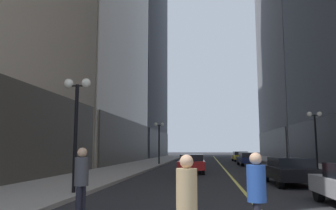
# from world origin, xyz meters

# --- Properties ---
(ground_plane) EXTENTS (200.00, 200.00, 0.00)m
(ground_plane) POSITION_xyz_m (0.00, 35.00, 0.00)
(ground_plane) COLOR #262628
(sidewalk_left) EXTENTS (4.50, 78.00, 0.15)m
(sidewalk_left) POSITION_xyz_m (-8.25, 35.00, 0.07)
(sidewalk_left) COLOR #9E9991
(sidewalk_left) RESTS_ON ground
(sidewalk_right) EXTENTS (4.50, 78.00, 0.15)m
(sidewalk_right) POSITION_xyz_m (8.25, 35.00, 0.07)
(sidewalk_right) COLOR #9E9991
(sidewalk_right) RESTS_ON ground
(lane_centre_stripe) EXTENTS (0.16, 70.00, 0.01)m
(lane_centre_stripe) POSITION_xyz_m (0.00, 35.00, 0.00)
(lane_centre_stripe) COLOR #E5D64C
(lane_centre_stripe) RESTS_ON ground
(building_left_far) EXTENTS (11.65, 26.00, 54.87)m
(building_left_far) POSITION_xyz_m (-16.23, 60.00, 27.34)
(building_left_far) COLOR #4C515B
(building_left_far) RESTS_ON ground
(building_right_far) EXTENTS (12.35, 26.00, 52.92)m
(building_right_far) POSITION_xyz_m (16.58, 60.00, 26.37)
(building_right_far) COLOR gray
(building_right_far) RESTS_ON ground
(car_black) EXTENTS (1.98, 4.45, 1.32)m
(car_black) POSITION_xyz_m (2.50, 13.18, 0.72)
(car_black) COLOR black
(car_black) RESTS_ON ground
(car_red) EXTENTS (1.90, 4.44, 1.32)m
(car_red) POSITION_xyz_m (-2.57, 20.55, 0.72)
(car_red) COLOR #B21919
(car_red) RESTS_ON ground
(car_navy) EXTENTS (1.96, 4.23, 1.32)m
(car_navy) POSITION_xyz_m (2.66, 30.74, 0.72)
(car_navy) COLOR #141E4C
(car_navy) RESTS_ON ground
(car_yellow) EXTENTS (2.05, 4.30, 1.32)m
(car_yellow) POSITION_xyz_m (2.96, 41.39, 0.72)
(car_yellow) COLOR yellow
(car_yellow) RESTS_ON ground
(pedestrian_with_orange_bag) EXTENTS (0.42, 0.42, 1.79)m
(pedestrian_with_orange_bag) POSITION_xyz_m (-4.55, 4.21, 1.05)
(pedestrian_with_orange_bag) COLOR black
(pedestrian_with_orange_bag) RESTS_ON ground
(pedestrian_in_tan_trench) EXTENTS (0.46, 0.46, 1.67)m
(pedestrian_in_tan_trench) POSITION_xyz_m (-1.83, 1.68, 0.97)
(pedestrian_in_tan_trench) COLOR black
(pedestrian_in_tan_trench) RESTS_ON ground
(pedestrian_in_blue_hoodie) EXTENTS (0.37, 0.37, 1.70)m
(pedestrian_in_blue_hoodie) POSITION_xyz_m (-0.62, 2.50, 0.99)
(pedestrian_in_blue_hoodie) COLOR black
(pedestrian_in_blue_hoodie) RESTS_ON ground
(street_lamp_left_near) EXTENTS (1.06, 0.36, 4.43)m
(street_lamp_left_near) POSITION_xyz_m (-6.40, 8.28, 3.26)
(street_lamp_left_near) COLOR black
(street_lamp_left_near) RESTS_ON ground
(street_lamp_left_far) EXTENTS (1.06, 0.36, 4.43)m
(street_lamp_left_far) POSITION_xyz_m (-6.40, 30.54, 3.26)
(street_lamp_left_far) COLOR black
(street_lamp_left_far) RESTS_ON ground
(street_lamp_right_mid) EXTENTS (1.06, 0.36, 4.43)m
(street_lamp_right_mid) POSITION_xyz_m (6.40, 21.38, 3.26)
(street_lamp_right_mid) COLOR black
(street_lamp_right_mid) RESTS_ON ground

